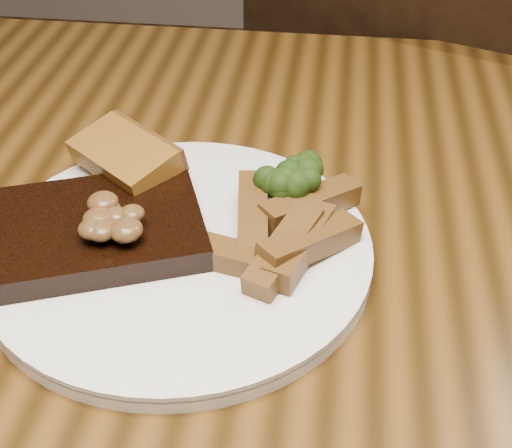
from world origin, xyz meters
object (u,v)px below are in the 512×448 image
at_px(dining_table, 241,329).
at_px(steak, 99,230).
at_px(plate, 180,252).
at_px(garlic_bread, 126,174).
at_px(potato_wedges, 275,234).
at_px(chair_far, 406,128).

xyz_separation_m(dining_table, steak, (-0.11, -0.02, 0.12)).
xyz_separation_m(plate, steak, (-0.06, -0.00, 0.02)).
xyz_separation_m(garlic_bread, potato_wedges, (0.14, -0.07, 0.00)).
height_order(dining_table, chair_far, chair_far).
bearing_deg(plate, garlic_bread, 128.72).
distance_m(dining_table, steak, 0.16).
height_order(dining_table, garlic_bread, garlic_bread).
distance_m(garlic_bread, potato_wedges, 0.16).
bearing_deg(garlic_bread, plate, -13.11).
bearing_deg(potato_wedges, chair_far, 75.50).
distance_m(dining_table, chair_far, 0.65).
height_order(steak, potato_wedges, same).
height_order(dining_table, steak, steak).
xyz_separation_m(plate, potato_wedges, (0.08, 0.01, 0.02)).
bearing_deg(dining_table, steak, -170.71).
relative_size(dining_table, plate, 5.18).
distance_m(plate, potato_wedges, 0.08).
relative_size(plate, garlic_bread, 3.16).
bearing_deg(steak, chair_far, 43.33).
xyz_separation_m(chair_far, potato_wedges, (-0.16, -0.61, 0.24)).
bearing_deg(potato_wedges, dining_table, 169.37).
bearing_deg(steak, dining_table, -11.80).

